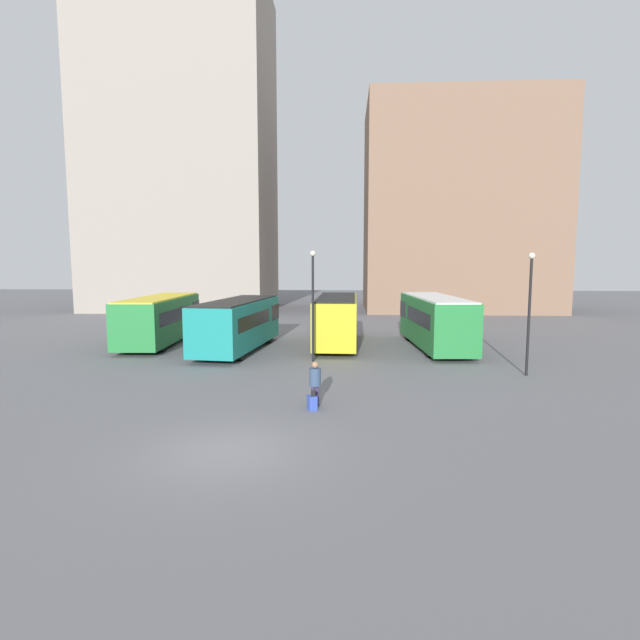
% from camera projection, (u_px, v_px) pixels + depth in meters
% --- Properties ---
extents(ground_plane, '(160.00, 160.00, 0.00)m').
position_uv_depth(ground_plane, '(227.00, 452.00, 13.37)').
color(ground_plane, slate).
extents(building_block_left, '(18.72, 13.39, 34.30)m').
position_uv_depth(building_block_left, '(183.00, 150.00, 53.88)').
color(building_block_left, gray).
rests_on(building_block_left, ground_plane).
extents(building_block_right, '(19.48, 12.49, 21.60)m').
position_uv_depth(building_block_right, '(458.00, 208.00, 53.05)').
color(building_block_right, '#7F604C').
rests_on(building_block_right, ground_plane).
extents(bus_0, '(2.99, 9.55, 2.94)m').
position_uv_depth(bus_0, '(160.00, 318.00, 31.19)').
color(bus_0, '#237A38').
rests_on(bus_0, ground_plane).
extents(bus_1, '(3.53, 9.39, 2.93)m').
position_uv_depth(bus_1, '(238.00, 323.00, 28.71)').
color(bus_1, '#19847F').
rests_on(bus_1, ground_plane).
extents(bus_2, '(2.57, 9.11, 3.00)m').
position_uv_depth(bus_2, '(337.00, 319.00, 30.58)').
color(bus_2, gold).
rests_on(bus_2, ground_plane).
extents(bus_3, '(3.10, 9.72, 3.06)m').
position_uv_depth(bus_3, '(435.00, 320.00, 29.62)').
color(bus_3, '#237A38').
rests_on(bus_3, ground_plane).
extents(traveler, '(0.53, 0.53, 1.59)m').
position_uv_depth(traveler, '(315.00, 380.00, 17.57)').
color(traveler, '#382D4C').
rests_on(traveler, ground_plane).
extents(suitcase, '(0.39, 0.45, 0.73)m').
position_uv_depth(suitcase, '(312.00, 403.00, 17.15)').
color(suitcase, '#334CB2').
rests_on(suitcase, ground_plane).
extents(lamp_post_0, '(0.28, 0.28, 5.49)m').
position_uv_depth(lamp_post_0, '(530.00, 304.00, 22.06)').
color(lamp_post_0, black).
rests_on(lamp_post_0, ground_plane).
extents(lamp_post_1, '(0.28, 0.28, 5.65)m').
position_uv_depth(lamp_post_1, '(313.00, 297.00, 25.24)').
color(lamp_post_1, black).
rests_on(lamp_post_1, ground_plane).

